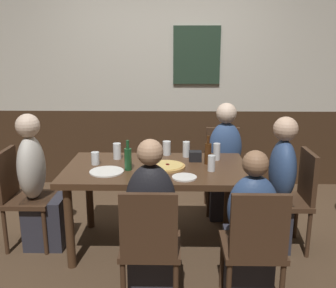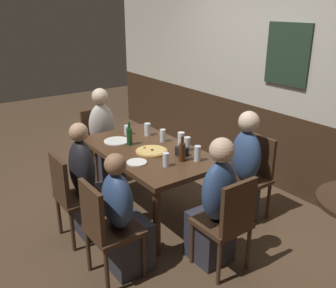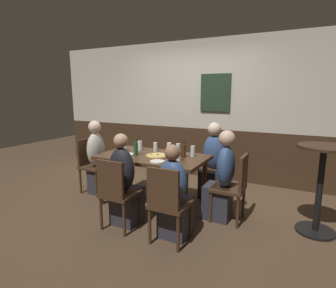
{
  "view_description": "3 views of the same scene",
  "coord_description": "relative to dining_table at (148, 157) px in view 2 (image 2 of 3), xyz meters",
  "views": [
    {
      "loc": [
        0.16,
        -3.1,
        1.74
      ],
      "look_at": [
        0.1,
        0.09,
        0.92
      ],
      "focal_mm": 40.86,
      "sensor_mm": 36.0,
      "label": 1
    },
    {
      "loc": [
        3.02,
        -1.93,
        2.15
      ],
      "look_at": [
        0.18,
        0.12,
        0.83
      ],
      "focal_mm": 39.69,
      "sensor_mm": 36.0,
      "label": 2
    },
    {
      "loc": [
        1.91,
        -3.24,
        1.64
      ],
      "look_at": [
        0.25,
        -0.0,
        0.93
      ],
      "focal_mm": 28.58,
      "sensor_mm": 36.0,
      "label": 3
    }
  ],
  "objects": [
    {
      "name": "pizza",
      "position": [
        0.08,
        -0.02,
        0.1
      ],
      "size": [
        0.32,
        0.32,
        0.03
      ],
      "color": "tan",
      "rests_on": "dining_table"
    },
    {
      "name": "plate_white_large",
      "position": [
        -0.4,
        -0.15,
        0.09
      ],
      "size": [
        0.28,
        0.28,
        0.01
      ],
      "primitive_type": "cylinder",
      "color": "white",
      "rests_on": "dining_table"
    },
    {
      "name": "wall_back",
      "position": [
        0.0,
        1.65,
        0.65
      ],
      "size": [
        6.4,
        0.13,
        2.6
      ],
      "color": "#3D2819",
      "rests_on": "ground_plane"
    },
    {
      "name": "beer_glass_tall",
      "position": [
        0.46,
        -0.1,
        0.15
      ],
      "size": [
        0.06,
        0.06,
        0.13
      ],
      "color": "silver",
      "rests_on": "dining_table"
    },
    {
      "name": "person_head_east",
      "position": [
        1.03,
        0.0,
        -0.15
      ],
      "size": [
        0.37,
        0.34,
        1.18
      ],
      "color": "#2D2D38",
      "rests_on": "ground_plane"
    },
    {
      "name": "beer_bottle_brown",
      "position": [
        0.45,
        0.1,
        0.19
      ],
      "size": [
        0.06,
        0.06,
        0.25
      ],
      "color": "#42230F",
      "rests_on": "dining_table"
    },
    {
      "name": "plate_white_small",
      "position": [
        0.23,
        -0.28,
        0.09
      ],
      "size": [
        0.19,
        0.19,
        0.01
      ],
      "primitive_type": "cylinder",
      "color": "white",
      "rests_on": "dining_table"
    },
    {
      "name": "pint_glass_stout",
      "position": [
        -0.53,
        0.06,
        0.13
      ],
      "size": [
        0.07,
        0.07,
        0.11
      ],
      "color": "silver",
      "rests_on": "dining_table"
    },
    {
      "name": "condiment_caddy",
      "position": [
        0.34,
        0.18,
        0.13
      ],
      "size": [
        0.11,
        0.09,
        0.09
      ],
      "primitive_type": "cube",
      "color": "black",
      "rests_on": "dining_table"
    },
    {
      "name": "chair_right_far",
      "position": [
        0.68,
        0.85,
        -0.16
      ],
      "size": [
        0.4,
        0.4,
        0.88
      ],
      "color": "#422B1C",
      "rests_on": "ground_plane"
    },
    {
      "name": "chair_head_east",
      "position": [
        1.19,
        0.0,
        -0.16
      ],
      "size": [
        0.4,
        0.4,
        0.88
      ],
      "color": "#422B1C",
      "rests_on": "ground_plane"
    },
    {
      "name": "beer_glass_half",
      "position": [
        0.53,
        0.21,
        0.15
      ],
      "size": [
        0.06,
        0.06,
        0.15
      ],
      "color": "silver",
      "rests_on": "dining_table"
    },
    {
      "name": "dining_table",
      "position": [
        0.0,
        0.0,
        0.0
      ],
      "size": [
        1.54,
        0.87,
        0.74
      ],
      "color": "#472D1C",
      "rests_on": "ground_plane"
    },
    {
      "name": "person_mid_near",
      "position": [
        0.0,
        -0.69,
        -0.17
      ],
      "size": [
        0.34,
        0.37,
        1.16
      ],
      "color": "#2D2D38",
      "rests_on": "ground_plane"
    },
    {
      "name": "highball_clear",
      "position": [
        -0.1,
        0.25,
        0.15
      ],
      "size": [
        0.06,
        0.06,
        0.14
      ],
      "color": "silver",
      "rests_on": "dining_table"
    },
    {
      "name": "person_right_near",
      "position": [
        0.68,
        -0.69,
        -0.2
      ],
      "size": [
        0.34,
        0.37,
        1.09
      ],
      "color": "#2D2D38",
      "rests_on": "ground_plane"
    },
    {
      "name": "beer_bottle_green",
      "position": [
        -0.23,
        -0.09,
        0.19
      ],
      "size": [
        0.06,
        0.06,
        0.25
      ],
      "color": "#194723",
      "rests_on": "dining_table"
    },
    {
      "name": "person_right_far",
      "position": [
        0.68,
        0.69,
        -0.15
      ],
      "size": [
        0.34,
        0.37,
        1.18
      ],
      "color": "#2D2D38",
      "rests_on": "ground_plane"
    },
    {
      "name": "chair_head_west",
      "position": [
        -1.19,
        0.0,
        -0.16
      ],
      "size": [
        0.4,
        0.4,
        0.88
      ],
      "color": "#422B1C",
      "rests_on": "ground_plane"
    },
    {
      "name": "person_head_west",
      "position": [
        -1.03,
        0.0,
        -0.15
      ],
      "size": [
        0.37,
        0.34,
        1.19
      ],
      "color": "#2D2D38",
      "rests_on": "ground_plane"
    },
    {
      "name": "tumbler_water",
      "position": [
        0.26,
        0.31,
        0.15
      ],
      "size": [
        0.07,
        0.07,
        0.14
      ],
      "color": "silver",
      "rests_on": "dining_table"
    },
    {
      "name": "ground_plane",
      "position": [
        0.0,
        0.0,
        -0.65
      ],
      "size": [
        12.0,
        12.0,
        0.0
      ],
      "primitive_type": "plane",
      "color": "#4C3826"
    },
    {
      "name": "chair_mid_near",
      "position": [
        0.0,
        -0.85,
        -0.16
      ],
      "size": [
        0.4,
        0.4,
        0.88
      ],
      "color": "#422B1C",
      "rests_on": "ground_plane"
    },
    {
      "name": "pint_glass_pale",
      "position": [
        -0.37,
        0.23,
        0.15
      ],
      "size": [
        0.07,
        0.07,
        0.14
      ],
      "color": "silver",
      "rests_on": "dining_table"
    },
    {
      "name": "pint_glass_amber",
      "position": [
        0.08,
        0.37,
        0.14
      ],
      "size": [
        0.08,
        0.08,
        0.13
      ],
      "color": "silver",
      "rests_on": "dining_table"
    },
    {
      "name": "chair_right_near",
      "position": [
        0.68,
        -0.85,
        -0.16
      ],
      "size": [
        0.4,
        0.4,
        0.88
      ],
      "color": "#422B1C",
      "rests_on": "ground_plane"
    }
  ]
}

